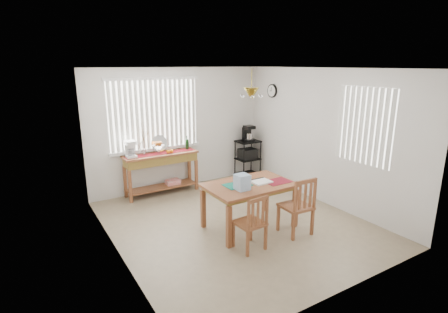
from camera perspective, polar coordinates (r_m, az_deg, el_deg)
ground at (r=6.17m, az=1.91°, el=-10.78°), size 4.00×4.50×0.01m
room_shell at (r=5.66m, az=1.99°, el=4.96°), size 4.20×4.70×2.70m
sideboard at (r=7.39m, az=-10.16°, el=-1.13°), size 1.55×0.44×0.87m
sideboard_items at (r=7.23m, az=-12.29°, el=1.33°), size 1.47×0.37×0.67m
wire_cart at (r=8.42m, az=3.90°, el=0.22°), size 0.53×0.42×0.89m
cart_items at (r=8.31m, az=3.92°, el=3.74°), size 0.21×0.25×0.37m
dining_table at (r=5.77m, az=4.17°, el=-5.29°), size 1.44×0.93×0.77m
table_items at (r=5.54m, az=3.78°, el=-4.19°), size 1.10×0.51×0.25m
chair_left at (r=5.19m, az=4.47°, el=-10.78°), size 0.42×0.42×0.86m
chair_right at (r=5.72m, az=11.93°, el=-7.97°), size 0.47×0.47×0.97m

